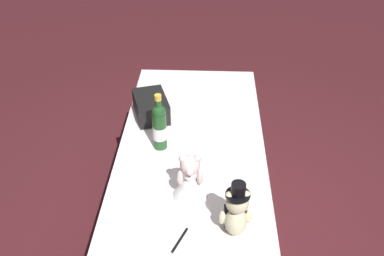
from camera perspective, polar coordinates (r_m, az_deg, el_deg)
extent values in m
plane|color=#47191E|center=(2.85, 0.00, -13.40)|extent=(12.00, 12.00, 0.00)
cube|color=white|center=(2.59, 0.00, -8.23)|extent=(1.66, 0.78, 0.71)
ellipsoid|color=beige|center=(1.86, 5.78, -12.11)|extent=(0.11, 0.10, 0.14)
cube|color=black|center=(1.88, 5.65, -11.45)|extent=(0.05, 0.09, 0.10)
sphere|color=beige|center=(1.78, 5.99, -9.74)|extent=(0.10, 0.10, 0.10)
sphere|color=beige|center=(1.81, 5.79, -8.95)|extent=(0.04, 0.04, 0.04)
sphere|color=beige|center=(1.76, 7.16, -8.79)|extent=(0.04, 0.04, 0.04)
sphere|color=beige|center=(1.75, 4.96, -8.92)|extent=(0.04, 0.04, 0.04)
ellipsoid|color=beige|center=(1.87, 7.46, -11.48)|extent=(0.03, 0.03, 0.08)
ellipsoid|color=beige|center=(1.85, 4.00, -11.70)|extent=(0.03, 0.03, 0.08)
sphere|color=beige|center=(1.93, 6.33, -11.75)|extent=(0.04, 0.04, 0.04)
sphere|color=beige|center=(1.93, 4.58, -11.86)|extent=(0.04, 0.04, 0.04)
cylinder|color=black|center=(1.75, 6.08, -8.72)|extent=(0.10, 0.10, 0.01)
cylinder|color=black|center=(1.73, 6.14, -8.03)|extent=(0.06, 0.06, 0.05)
cone|color=white|center=(2.00, -0.26, -7.32)|extent=(0.17, 0.17, 0.14)
ellipsoid|color=white|center=(1.96, -0.27, -6.04)|extent=(0.07, 0.07, 0.06)
sphere|color=silver|center=(1.93, -0.27, -4.91)|extent=(0.09, 0.09, 0.09)
sphere|color=silver|center=(1.90, -0.25, -5.81)|extent=(0.04, 0.04, 0.04)
sphere|color=silver|center=(1.91, -1.26, -4.07)|extent=(0.04, 0.04, 0.04)
sphere|color=silver|center=(1.91, 0.71, -4.04)|extent=(0.04, 0.04, 0.04)
ellipsoid|color=silver|center=(1.95, -1.60, -6.58)|extent=(0.03, 0.03, 0.08)
ellipsoid|color=silver|center=(1.95, 1.09, -6.55)|extent=(0.03, 0.03, 0.08)
cone|color=white|center=(2.01, -0.29, -5.21)|extent=(0.13, 0.13, 0.13)
cylinder|color=#1D4B20|center=(2.27, -4.29, -0.34)|extent=(0.07, 0.07, 0.21)
sphere|color=#1D4B20|center=(2.20, -4.42, 2.17)|extent=(0.07, 0.07, 0.07)
cylinder|color=#1D4B20|center=(2.17, -4.49, 3.31)|extent=(0.03, 0.03, 0.09)
cylinder|color=gold|center=(2.16, -4.52, 4.04)|extent=(0.04, 0.04, 0.03)
cylinder|color=white|center=(2.28, -4.28, -0.56)|extent=(0.07, 0.07, 0.07)
cylinder|color=black|center=(1.86, -1.63, -14.59)|extent=(0.13, 0.07, 0.01)
cone|color=silver|center=(1.83, -2.68, -16.11)|extent=(0.02, 0.01, 0.01)
cube|color=black|center=(2.55, -5.44, 2.84)|extent=(0.31, 0.25, 0.13)
cube|color=#B7B7BF|center=(2.52, -3.64, 2.48)|extent=(0.03, 0.02, 0.03)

